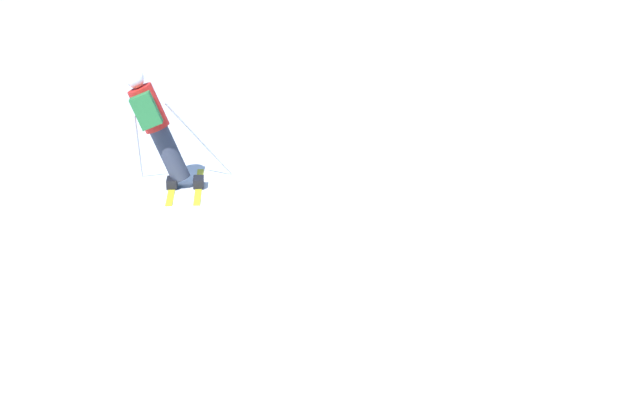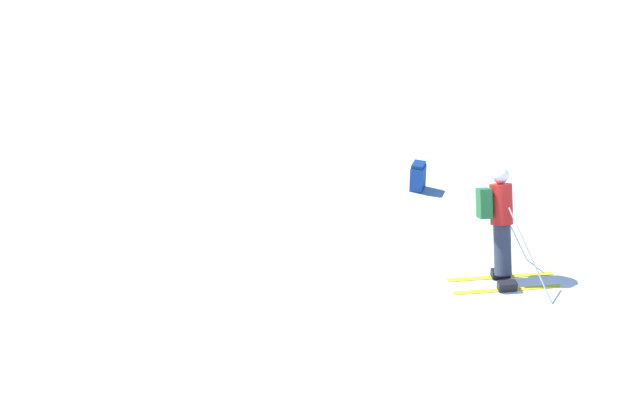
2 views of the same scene
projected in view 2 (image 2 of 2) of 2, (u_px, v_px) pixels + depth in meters
name	position (u px, v px, depth m)	size (l,w,h in m)	color
ground_plane	(539.00, 317.00, 15.20)	(300.00, 300.00, 0.00)	white
skier	(500.00, 219.00, 15.86)	(1.54, 1.69, 1.69)	yellow
spare_backpack	(418.00, 176.00, 18.59)	(0.37, 0.36, 0.50)	#194293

